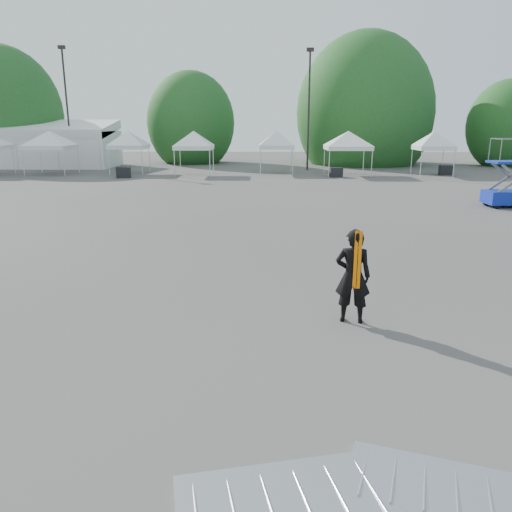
{
  "coord_description": "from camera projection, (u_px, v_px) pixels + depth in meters",
  "views": [
    {
      "loc": [
        -0.75,
        -11.32,
        3.92
      ],
      "look_at": [
        -0.9,
        -1.53,
        1.3
      ],
      "focal_mm": 35.0,
      "sensor_mm": 36.0,
      "label": 1
    }
  ],
  "objects": [
    {
      "name": "crate_east",
      "position": [
        446.0,
        170.0,
        38.65
      ],
      "size": [
        1.01,
        0.82,
        0.74
      ],
      "primitive_type": "cube",
      "rotation": [
        0.0,
        0.0,
        -0.09
      ],
      "color": "black",
      "rests_on": "ground"
    },
    {
      "name": "light_pole_west",
      "position": [
        67.0,
        101.0,
        43.55
      ],
      "size": [
        0.6,
        0.25,
        10.3
      ],
      "color": "black",
      "rests_on": "ground"
    },
    {
      "name": "marquee",
      "position": [
        31.0,
        145.0,
        45.55
      ],
      "size": [
        15.0,
        6.25,
        4.23
      ],
      "color": "white",
      "rests_on": "ground"
    },
    {
      "name": "tent_e",
      "position": [
        277.0,
        134.0,
        39.1
      ],
      "size": [
        3.82,
        3.82,
        3.88
      ],
      "color": "silver",
      "rests_on": "ground"
    },
    {
      "name": "tree_mid_e",
      "position": [
        364.0,
        113.0,
        48.23
      ],
      "size": [
        5.12,
        5.12,
        7.79
      ],
      "color": "#382314",
      "rests_on": "ground"
    },
    {
      "name": "barrier_mid",
      "position": [
        441.0,
        487.0,
        5.49
      ],
      "size": [
        2.25,
        1.61,
        0.06
      ],
      "rotation": [
        0.0,
        0.0,
        -0.33
      ],
      "color": "#A4A6AC",
      "rests_on": "ground"
    },
    {
      "name": "tent_c",
      "position": [
        128.0,
        134.0,
        39.18
      ],
      "size": [
        3.91,
        3.91,
        3.88
      ],
      "color": "silver",
      "rests_on": "ground"
    },
    {
      "name": "tent_d",
      "position": [
        194.0,
        135.0,
        38.09
      ],
      "size": [
        4.04,
        4.04,
        3.88
      ],
      "color": "silver",
      "rests_on": "ground"
    },
    {
      "name": "tree_far_e",
      "position": [
        508.0,
        126.0,
        46.42
      ],
      "size": [
        3.84,
        3.84,
        5.84
      ],
      "color": "#382314",
      "rests_on": "ground"
    },
    {
      "name": "tent_g",
      "position": [
        435.0,
        135.0,
        37.56
      ],
      "size": [
        3.74,
        3.74,
        3.88
      ],
      "color": "silver",
      "rests_on": "ground"
    },
    {
      "name": "tree_far_w",
      "position": [
        1.0,
        116.0,
        47.84
      ],
      "size": [
        4.8,
        4.8,
        7.3
      ],
      "color": "#382314",
      "rests_on": "ground"
    },
    {
      "name": "man",
      "position": [
        353.0,
        276.0,
        9.93
      ],
      "size": [
        0.77,
        0.58,
        1.93
      ],
      "rotation": [
        0.0,
        0.0,
        2.97
      ],
      "color": "black",
      "rests_on": "ground"
    },
    {
      "name": "crate_west",
      "position": [
        124.0,
        172.0,
        36.71
      ],
      "size": [
        1.13,
        0.95,
        0.79
      ],
      "primitive_type": "cube",
      "rotation": [
        0.0,
        0.0,
        0.18
      ],
      "color": "black",
      "rests_on": "ground"
    },
    {
      "name": "tent_b",
      "position": [
        49.0,
        134.0,
        38.65
      ],
      "size": [
        4.65,
        4.65,
        3.88
      ],
      "color": "silver",
      "rests_on": "ground"
    },
    {
      "name": "tent_f",
      "position": [
        348.0,
        135.0,
        37.76
      ],
      "size": [
        4.72,
        4.72,
        3.88
      ],
      "color": "silver",
      "rests_on": "ground"
    },
    {
      "name": "crate_mid",
      "position": [
        336.0,
        172.0,
        37.18
      ],
      "size": [
        0.98,
        0.8,
        0.71
      ],
      "primitive_type": "cube",
      "rotation": [
        0.0,
        0.0,
        0.11
      ],
      "color": "black",
      "rests_on": "ground"
    },
    {
      "name": "ground",
      "position": [
        294.0,
        292.0,
        11.94
      ],
      "size": [
        120.0,
        120.0,
        0.0
      ],
      "primitive_type": "plane",
      "color": "#474442",
      "rests_on": "ground"
    },
    {
      "name": "barrier_left",
      "position": [
        286.0,
        499.0,
        5.32
      ],
      "size": [
        2.53,
        1.64,
        0.07
      ],
      "rotation": [
        0.0,
        0.0,
        0.22
      ],
      "color": "#A4A6AC",
      "rests_on": "ground"
    },
    {
      "name": "tree_mid_w",
      "position": [
        191.0,
        123.0,
        49.68
      ],
      "size": [
        4.16,
        4.16,
        6.33
      ],
      "color": "#382314",
      "rests_on": "ground"
    },
    {
      "name": "light_pole_east",
      "position": [
        309.0,
        103.0,
        41.38
      ],
      "size": [
        0.6,
        0.25,
        9.8
      ],
      "color": "black",
      "rests_on": "ground"
    }
  ]
}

